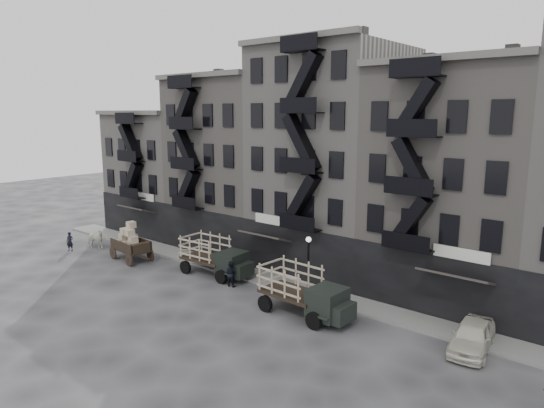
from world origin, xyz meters
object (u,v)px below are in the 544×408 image
Objects in this scene: stake_truck_east at (303,288)px; stake_truck_west at (215,254)px; pedestrian_west at (70,242)px; car_east at (472,336)px; horse at (94,239)px; pedestrian_mid at (231,274)px; wagon at (130,239)px.

stake_truck_west is at bearing 172.14° from stake_truck_east.
car_east is at bearing -23.84° from pedestrian_west.
stake_truck_west is 9.74m from stake_truck_east.
stake_truck_west reaches higher than car_east.
stake_truck_east is at bearing -13.33° from stake_truck_west.
horse is 13.85m from stake_truck_west.
stake_truck_west is 2.88m from pedestrian_mid.
horse reaches higher than car_east.
pedestrian_mid is at bearing -99.93° from horse.
pedestrian_mid reaches higher than car_east.
stake_truck_west is 3.48× the size of pedestrian_west.
horse is at bearing -174.81° from stake_truck_west.
wagon is 27.34m from car_east.
car_east is at bearing 176.48° from pedestrian_mid.
wagon is 2.32× the size of pedestrian_west.
wagon reaches higher than car_east.
stake_truck_west is at bearing 18.72° from wagon.
pedestrian_west is (-6.48, -1.89, -0.98)m from wagon.
pedestrian_west is at bearing -172.83° from stake_truck_east.
wagon is at bearing 177.63° from car_east.
pedestrian_west is (-14.76, -3.73, -0.82)m from stake_truck_west.
pedestrian_mid reaches higher than pedestrian_west.
car_east is at bearing -2.05° from stake_truck_west.
stake_truck_west is at bearing 174.03° from car_east.
stake_truck_east is (23.27, 0.20, 0.82)m from horse.
car_east is at bearing 10.66° from wagon.
stake_truck_east is 24.43m from pedestrian_west.
stake_truck_west reaches higher than pedestrian_west.
wagon is (5.41, 0.11, 0.92)m from horse.
stake_truck_west is at bearing -16.46° from pedestrian_west.
stake_truck_east is at bearing -26.01° from pedestrian_west.
wagon is 0.88× the size of car_east.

